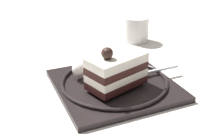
{
  "coord_description": "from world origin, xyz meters",
  "views": [
    {
      "loc": [
        -0.5,
        0.28,
        0.32
      ],
      "look_at": [
        0.0,
        0.0,
        0.05
      ],
      "focal_mm": 47.67,
      "sensor_mm": 36.0,
      "label": 1
    }
  ],
  "objects_px": {
    "whipped_cream_dollop": "(79,69)",
    "dessert_plate": "(112,84)",
    "fork": "(154,71)",
    "drink_glass_near": "(136,31)",
    "cake_slice": "(116,70)"
  },
  "relations": [
    {
      "from": "dessert_plate",
      "to": "cake_slice",
      "type": "bearing_deg",
      "value": 169.88
    },
    {
      "from": "whipped_cream_dollop",
      "to": "dessert_plate",
      "type": "bearing_deg",
      "value": -131.58
    },
    {
      "from": "cake_slice",
      "to": "whipped_cream_dollop",
      "type": "relative_size",
      "value": 3.87
    },
    {
      "from": "dessert_plate",
      "to": "fork",
      "type": "distance_m",
      "value": 0.1
    },
    {
      "from": "whipped_cream_dollop",
      "to": "drink_glass_near",
      "type": "bearing_deg",
      "value": -56.09
    },
    {
      "from": "cake_slice",
      "to": "fork",
      "type": "distance_m",
      "value": 0.11
    },
    {
      "from": "dessert_plate",
      "to": "whipped_cream_dollop",
      "type": "xyz_separation_m",
      "value": [
        0.05,
        0.06,
        0.03
      ]
    },
    {
      "from": "whipped_cream_dollop",
      "to": "fork",
      "type": "height_order",
      "value": "whipped_cream_dollop"
    },
    {
      "from": "dessert_plate",
      "to": "fork",
      "type": "relative_size",
      "value": 2.12
    },
    {
      "from": "cake_slice",
      "to": "fork",
      "type": "bearing_deg",
      "value": -82.13
    },
    {
      "from": "whipped_cream_dollop",
      "to": "fork",
      "type": "relative_size",
      "value": 0.27
    },
    {
      "from": "fork",
      "to": "drink_glass_near",
      "type": "height_order",
      "value": "drink_glass_near"
    },
    {
      "from": "drink_glass_near",
      "to": "whipped_cream_dollop",
      "type": "bearing_deg",
      "value": 123.91
    },
    {
      "from": "whipped_cream_dollop",
      "to": "drink_glass_near",
      "type": "relative_size",
      "value": 0.45
    },
    {
      "from": "fork",
      "to": "cake_slice",
      "type": "bearing_deg",
      "value": 97.87
    }
  ]
}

